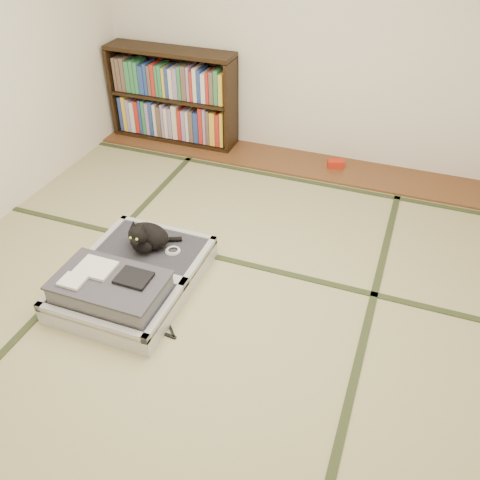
% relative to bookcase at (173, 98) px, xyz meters
% --- Properties ---
extents(floor, '(4.50, 4.50, 0.00)m').
position_rel_bookcase_xyz_m(floor, '(1.31, -2.07, -0.45)').
color(floor, tan).
rests_on(floor, ground).
extents(wood_strip, '(4.00, 0.50, 0.02)m').
position_rel_bookcase_xyz_m(wood_strip, '(1.31, -0.07, -0.44)').
color(wood_strip, brown).
rests_on(wood_strip, ground).
extents(red_item, '(0.17, 0.13, 0.07)m').
position_rel_bookcase_xyz_m(red_item, '(1.70, -0.04, -0.40)').
color(red_item, '#B3220E').
rests_on(red_item, wood_strip).
extents(room_shell, '(4.50, 4.50, 4.50)m').
position_rel_bookcase_xyz_m(room_shell, '(1.31, -2.07, 1.01)').
color(room_shell, white).
rests_on(room_shell, ground).
extents(tatami_borders, '(4.00, 4.50, 0.01)m').
position_rel_bookcase_xyz_m(tatami_borders, '(1.31, -1.58, -0.45)').
color(tatami_borders, '#2D381E').
rests_on(tatami_borders, ground).
extents(bookcase, '(1.29, 0.29, 0.92)m').
position_rel_bookcase_xyz_m(bookcase, '(0.00, 0.00, 0.00)').
color(bookcase, black).
rests_on(bookcase, wood_strip).
extents(suitcase, '(0.79, 1.05, 0.31)m').
position_rel_bookcase_xyz_m(suitcase, '(0.76, -2.21, -0.34)').
color(suitcase, silver).
rests_on(suitcase, floor).
extents(cat, '(0.35, 0.35, 0.28)m').
position_rel_bookcase_xyz_m(cat, '(0.74, -1.92, -0.20)').
color(cat, black).
rests_on(cat, suitcase).
extents(cable_coil, '(0.11, 0.11, 0.03)m').
position_rel_bookcase_xyz_m(cable_coil, '(0.92, -1.89, -0.29)').
color(cable_coil, white).
rests_on(cable_coil, suitcase).
extents(hanger, '(0.40, 0.19, 0.01)m').
position_rel_bookcase_xyz_m(hanger, '(1.04, -2.45, -0.44)').
color(hanger, black).
rests_on(hanger, floor).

